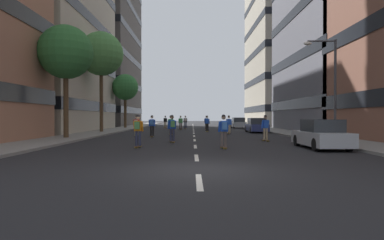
% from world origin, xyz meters
% --- Properties ---
extents(ground_plane, '(171.46, 171.46, 0.00)m').
position_xyz_m(ground_plane, '(0.00, 28.58, 0.00)').
color(ground_plane, black).
extents(sidewalk_left, '(3.27, 78.58, 0.14)m').
position_xyz_m(sidewalk_left, '(-9.40, 32.15, 0.07)').
color(sidewalk_left, gray).
rests_on(sidewalk_left, ground_plane).
extents(sidewalk_right, '(3.27, 78.58, 0.14)m').
position_xyz_m(sidewalk_right, '(9.40, 32.15, 0.07)').
color(sidewalk_right, gray).
rests_on(sidewalk_right, ground_plane).
extents(lane_markings, '(0.16, 67.20, 0.01)m').
position_xyz_m(lane_markings, '(0.00, 30.50, 0.00)').
color(lane_markings, silver).
rests_on(lane_markings, ground_plane).
extents(building_left_far, '(12.16, 21.06, 32.42)m').
position_xyz_m(building_left_far, '(-17.06, 50.75, 16.30)').
color(building_left_far, '#4C4744').
rests_on(building_left_far, ground_plane).
extents(building_right_far, '(12.16, 20.22, 34.84)m').
position_xyz_m(building_right_far, '(17.06, 50.75, 17.51)').
color(building_right_far, '#B2A893').
rests_on(building_right_far, ground_plane).
extents(parked_car_near, '(1.82, 4.40, 1.52)m').
position_xyz_m(parked_car_near, '(6.57, 38.15, 0.70)').
color(parked_car_near, '#B2B7BF').
rests_on(parked_car_near, ground_plane).
extents(parked_car_mid, '(1.82, 4.40, 1.52)m').
position_xyz_m(parked_car_mid, '(6.57, 6.92, 0.70)').
color(parked_car_mid, '#B2B7BF').
rests_on(parked_car_mid, ground_plane).
extents(parked_car_far, '(1.82, 4.40, 1.52)m').
position_xyz_m(parked_car_far, '(6.57, 24.44, 0.70)').
color(parked_car_far, navy).
rests_on(parked_car_far, ground_plane).
extents(street_tree_near, '(4.45, 4.45, 10.13)m').
position_xyz_m(street_tree_near, '(-9.40, 23.44, 8.00)').
color(street_tree_near, '#4C3823').
rests_on(street_tree_near, sidewalk_left).
extents(street_tree_mid, '(3.92, 3.92, 8.20)m').
position_xyz_m(street_tree_mid, '(-9.40, 13.90, 6.34)').
color(street_tree_mid, '#4C3823').
rests_on(street_tree_mid, sidewalk_left).
extents(street_tree_far, '(3.58, 3.58, 7.38)m').
position_xyz_m(street_tree_far, '(-9.40, 35.61, 5.69)').
color(street_tree_far, '#4C3823').
rests_on(street_tree_far, sidewalk_left).
extents(streetlamp_right, '(2.13, 0.30, 6.50)m').
position_xyz_m(streetlamp_right, '(8.71, 11.07, 4.14)').
color(streetlamp_right, '#3F3F44').
rests_on(streetlamp_right, sidewalk_right).
extents(skater_0, '(0.57, 0.92, 1.78)m').
position_xyz_m(skater_0, '(4.79, 12.03, 0.98)').
color(skater_0, brown).
rests_on(skater_0, ground_plane).
extents(skater_1, '(0.57, 0.92, 1.78)m').
position_xyz_m(skater_1, '(-2.12, 19.90, 0.98)').
color(skater_1, brown).
rests_on(skater_1, ground_plane).
extents(skater_2, '(0.57, 0.92, 1.78)m').
position_xyz_m(skater_2, '(-1.45, 10.81, 1.02)').
color(skater_2, brown).
rests_on(skater_2, ground_plane).
extents(skater_3, '(0.54, 0.91, 1.78)m').
position_xyz_m(skater_3, '(3.36, 21.55, 0.98)').
color(skater_3, brown).
rests_on(skater_3, ground_plane).
extents(skater_4, '(0.53, 0.90, 1.78)m').
position_xyz_m(skater_4, '(-3.44, 16.59, 1.02)').
color(skater_4, brown).
rests_on(skater_4, ground_plane).
extents(skater_5, '(0.56, 0.92, 1.78)m').
position_xyz_m(skater_5, '(1.48, 26.28, 0.98)').
color(skater_5, brown).
rests_on(skater_5, ground_plane).
extents(skater_6, '(0.57, 0.92, 1.78)m').
position_xyz_m(skater_6, '(1.64, 31.70, 0.98)').
color(skater_6, brown).
rests_on(skater_6, ground_plane).
extents(skater_7, '(0.55, 0.92, 1.78)m').
position_xyz_m(skater_7, '(1.47, 6.81, 1.02)').
color(skater_7, brown).
rests_on(skater_7, ground_plane).
extents(skater_8, '(0.54, 0.91, 1.78)m').
position_xyz_m(skater_8, '(-5.06, 18.72, 1.02)').
color(skater_8, brown).
rests_on(skater_8, ground_plane).
extents(skater_9, '(0.56, 0.92, 1.78)m').
position_xyz_m(skater_9, '(-1.60, 31.20, 1.02)').
color(skater_9, brown).
rests_on(skater_9, ground_plane).
extents(skater_10, '(0.55, 0.92, 1.78)m').
position_xyz_m(skater_10, '(-1.09, 35.67, 1.02)').
color(skater_10, brown).
rests_on(skater_10, ground_plane).
extents(skater_11, '(0.57, 0.92, 1.78)m').
position_xyz_m(skater_11, '(-4.03, 37.56, 0.98)').
color(skater_11, brown).
rests_on(skater_11, ground_plane).
extents(skater_12, '(0.55, 0.92, 1.78)m').
position_xyz_m(skater_12, '(-3.08, 7.36, 1.02)').
color(skater_12, brown).
rests_on(skater_12, ground_plane).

